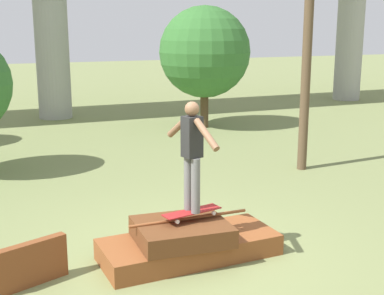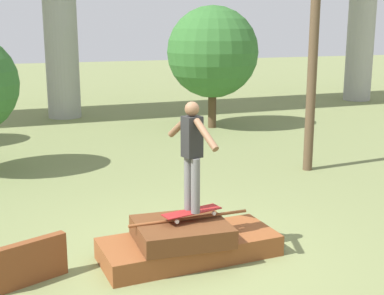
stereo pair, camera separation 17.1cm
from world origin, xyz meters
The scene contains 6 objects.
ground_plane centered at (0.00, 0.00, 0.00)m, with size 80.00×80.00×0.00m, color olive.
scrap_pile centered at (-0.04, -0.02, 0.23)m, with size 2.44×1.11×0.58m.
scrap_plank_loose centered at (-2.09, -0.03, 0.27)m, with size 0.93×0.46×0.55m.
skateboard centered at (0.03, -0.03, 0.65)m, with size 0.86×0.38×0.09m.
skater centered at (0.03, -0.03, 1.50)m, with size 0.31×1.12×1.47m.
tree_mid_back centered at (3.98, 8.59, 2.29)m, with size 2.74×2.74×3.67m.
Camera 2 is at (-2.38, -6.34, 3.09)m, focal length 50.00 mm.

